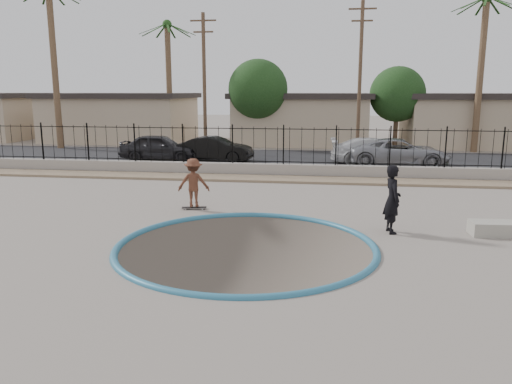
{
  "coord_description": "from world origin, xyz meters",
  "views": [
    {
      "loc": [
        2.07,
        -13.61,
        4.1
      ],
      "look_at": [
        -0.16,
        2.0,
        0.89
      ],
      "focal_mm": 35.0,
      "sensor_mm": 36.0,
      "label": 1
    }
  ],
  "objects_px": {
    "concrete_ledge": "(499,229)",
    "car_c": "(376,151)",
    "car_b": "(215,149)",
    "skater": "(194,186)",
    "car_d": "(399,152)",
    "videographer": "(392,199)",
    "car_a": "(159,147)",
    "skateboard": "(194,207)"
  },
  "relations": [
    {
      "from": "skater",
      "to": "car_c",
      "type": "height_order",
      "value": "skater"
    },
    {
      "from": "concrete_ledge",
      "to": "car_b",
      "type": "distance_m",
      "value": 17.91
    },
    {
      "from": "videographer",
      "to": "car_b",
      "type": "distance_m",
      "value": 16.24
    },
    {
      "from": "videographer",
      "to": "car_d",
      "type": "distance_m",
      "value": 13.61
    },
    {
      "from": "concrete_ledge",
      "to": "car_d",
      "type": "bearing_deg",
      "value": 94.47
    },
    {
      "from": "videographer",
      "to": "skateboard",
      "type": "bearing_deg",
      "value": 60.74
    },
    {
      "from": "concrete_ledge",
      "to": "car_c",
      "type": "xyz_separation_m",
      "value": [
        -2.25,
        13.91,
        0.56
      ]
    },
    {
      "from": "car_a",
      "to": "car_b",
      "type": "height_order",
      "value": "car_a"
    },
    {
      "from": "videographer",
      "to": "car_c",
      "type": "bearing_deg",
      "value": -15.07
    },
    {
      "from": "concrete_ledge",
      "to": "car_c",
      "type": "bearing_deg",
      "value": 99.21
    },
    {
      "from": "concrete_ledge",
      "to": "car_c",
      "type": "height_order",
      "value": "car_c"
    },
    {
      "from": "car_c",
      "to": "car_d",
      "type": "height_order",
      "value": "car_d"
    },
    {
      "from": "skater",
      "to": "concrete_ledge",
      "type": "relative_size",
      "value": 1.06
    },
    {
      "from": "skateboard",
      "to": "car_a",
      "type": "bearing_deg",
      "value": 101.98
    },
    {
      "from": "skater",
      "to": "skateboard",
      "type": "xyz_separation_m",
      "value": [
        0.0,
        0.0,
        -0.79
      ]
    },
    {
      "from": "skater",
      "to": "skateboard",
      "type": "relative_size",
      "value": 1.91
    },
    {
      "from": "videographer",
      "to": "concrete_ledge",
      "type": "height_order",
      "value": "videographer"
    },
    {
      "from": "car_b",
      "to": "car_c",
      "type": "distance_m",
      "value": 9.2
    },
    {
      "from": "concrete_ledge",
      "to": "car_c",
      "type": "relative_size",
      "value": 0.32
    },
    {
      "from": "car_c",
      "to": "videographer",
      "type": "bearing_deg",
      "value": 175.07
    },
    {
      "from": "car_b",
      "to": "videographer",
      "type": "bearing_deg",
      "value": -144.6
    },
    {
      "from": "skater",
      "to": "car_d",
      "type": "distance_m",
      "value": 14.24
    },
    {
      "from": "car_b",
      "to": "skater",
      "type": "bearing_deg",
      "value": -166.66
    },
    {
      "from": "car_a",
      "to": "car_b",
      "type": "bearing_deg",
      "value": -90.67
    },
    {
      "from": "skater",
      "to": "skateboard",
      "type": "height_order",
      "value": "skater"
    },
    {
      "from": "car_d",
      "to": "skateboard",
      "type": "bearing_deg",
      "value": 143.59
    },
    {
      "from": "concrete_ledge",
      "to": "car_b",
      "type": "relative_size",
      "value": 0.37
    },
    {
      "from": "car_a",
      "to": "skateboard",
      "type": "bearing_deg",
      "value": -158.97
    },
    {
      "from": "skateboard",
      "to": "videographer",
      "type": "relative_size",
      "value": 0.44
    },
    {
      "from": "videographer",
      "to": "car_c",
      "type": "distance_m",
      "value": 14.07
    },
    {
      "from": "concrete_ledge",
      "to": "car_a",
      "type": "distance_m",
      "value": 20.12
    },
    {
      "from": "skateboard",
      "to": "car_a",
      "type": "height_order",
      "value": "car_a"
    },
    {
      "from": "skater",
      "to": "concrete_ledge",
      "type": "height_order",
      "value": "skater"
    },
    {
      "from": "skater",
      "to": "car_b",
      "type": "relative_size",
      "value": 0.39
    },
    {
      "from": "skateboard",
      "to": "skater",
      "type": "bearing_deg",
      "value": 167.85
    },
    {
      "from": "concrete_ledge",
      "to": "videographer",
      "type": "bearing_deg",
      "value": -177.43
    },
    {
      "from": "skater",
      "to": "car_a",
      "type": "height_order",
      "value": "skater"
    },
    {
      "from": "videographer",
      "to": "car_d",
      "type": "bearing_deg",
      "value": -20.32
    },
    {
      "from": "skateboard",
      "to": "car_b",
      "type": "relative_size",
      "value": 0.2
    },
    {
      "from": "car_b",
      "to": "car_c",
      "type": "xyz_separation_m",
      "value": [
        9.2,
        0.15,
        0.01
      ]
    },
    {
      "from": "skateboard",
      "to": "car_c",
      "type": "bearing_deg",
      "value": 46.53
    },
    {
      "from": "skateboard",
      "to": "car_c",
      "type": "relative_size",
      "value": 0.18
    }
  ]
}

